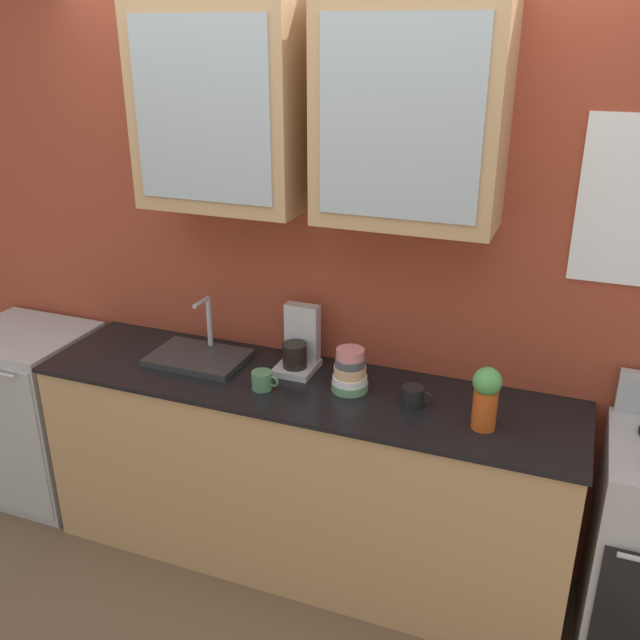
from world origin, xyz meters
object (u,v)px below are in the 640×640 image
Objects in this scene: vase at (486,396)px; cup_near_bowls at (413,397)px; sink_faucet at (199,356)px; coffee_maker at (299,346)px; cup_near_sink at (262,380)px; bowl_stack at (350,372)px; dishwasher at (35,413)px.

cup_near_bowls is at bearing 166.40° from vase.
coffee_maker reaches higher than sink_faucet.
cup_near_sink is 0.99× the size of cup_near_bowls.
bowl_stack is 0.65× the size of coffee_maker.
coffee_maker is (0.07, 0.24, 0.07)m from cup_near_sink.
bowl_stack is 0.20× the size of dishwasher.
cup_near_bowls is (1.02, -0.05, 0.02)m from sink_faucet.
cup_near_bowls is 0.58m from coffee_maker.
coffee_maker is at bearing 73.64° from cup_near_sink.
sink_faucet is 1.02m from cup_near_bowls.
sink_faucet is at bearing 178.68° from bowl_stack.
cup_near_sink is at bearing -3.67° from dishwasher.
cup_near_bowls is (-0.29, 0.07, -0.10)m from vase.
sink_faucet is 1.11m from dishwasher.
sink_faucet is 3.58× the size of cup_near_sink.
cup_near_bowls is at bearing -7.07° from bowl_stack.
coffee_maker is at bearing 165.21° from cup_near_bowls.
bowl_stack is 0.37m from cup_near_sink.
coffee_maker is (-0.28, 0.11, 0.02)m from bowl_stack.
cup_near_sink is at bearing -19.86° from sink_faucet.
sink_faucet is at bearing -168.25° from coffee_maker.
coffee_maker is at bearing 11.75° from sink_faucet.
vase is 0.28× the size of dishwasher.
sink_faucet is at bearing 174.66° from vase.
bowl_stack is (0.74, -0.02, 0.06)m from sink_faucet.
dishwasher is (-1.39, 0.09, -0.50)m from cup_near_sink.
cup_near_sink reaches higher than dishwasher.
cup_near_sink is 0.13× the size of dishwasher.
vase is 0.93m from cup_near_sink.
bowl_stack is at bearing 169.58° from vase.
bowl_stack is 0.74× the size of vase.
cup_near_sink is 0.64m from cup_near_bowls.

